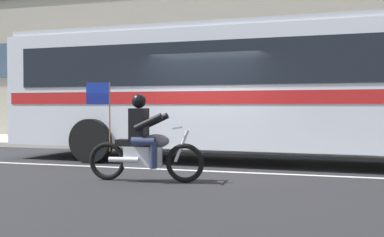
% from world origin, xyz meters
% --- Properties ---
extents(ground_plane, '(60.00, 60.00, 0.00)m').
position_xyz_m(ground_plane, '(0.00, 0.00, 0.00)').
color(ground_plane, black).
extents(sidewalk_curb, '(28.00, 3.80, 0.15)m').
position_xyz_m(sidewalk_curb, '(0.00, 5.10, 0.07)').
color(sidewalk_curb, '#B7B2A8').
rests_on(sidewalk_curb, ground_plane).
extents(lane_center_stripe, '(26.60, 0.14, 0.01)m').
position_xyz_m(lane_center_stripe, '(0.00, -0.60, 0.00)').
color(lane_center_stripe, silver).
rests_on(lane_center_stripe, ground_plane).
extents(office_building_facade, '(28.00, 0.89, 9.11)m').
position_xyz_m(office_building_facade, '(0.00, 7.38, 4.56)').
color(office_building_facade, gray).
rests_on(office_building_facade, ground_plane).
extents(transit_bus, '(12.81, 3.11, 3.22)m').
position_xyz_m(transit_bus, '(1.18, 1.19, 1.88)').
color(transit_bus, silver).
rests_on(transit_bus, ground_plane).
extents(motorcycle_with_rider, '(2.19, 0.64, 1.78)m').
position_xyz_m(motorcycle_with_rider, '(-0.43, -2.28, 0.67)').
color(motorcycle_with_rider, black).
rests_on(motorcycle_with_rider, ground_plane).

